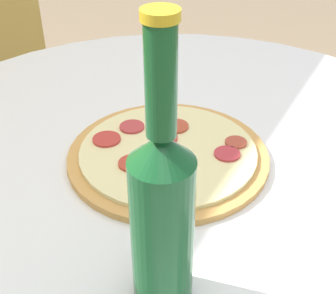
{
  "coord_description": "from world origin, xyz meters",
  "views": [
    {
      "loc": [
        -0.5,
        -0.26,
        1.09
      ],
      "look_at": [
        -0.01,
        0.01,
        0.71
      ],
      "focal_mm": 50.0,
      "sensor_mm": 36.0,
      "label": 1
    }
  ],
  "objects": [
    {
      "name": "table",
      "position": [
        0.0,
        0.0,
        0.53
      ],
      "size": [
        0.98,
        0.98,
        0.69
      ],
      "color": "silver",
      "rests_on": "ground_plane"
    },
    {
      "name": "pizza",
      "position": [
        -0.01,
        0.01,
        0.7
      ],
      "size": [
        0.29,
        0.29,
        0.02
      ],
      "color": "#C68E47",
      "rests_on": "table"
    },
    {
      "name": "beer_bottle",
      "position": [
        -0.22,
        -0.1,
        0.8
      ],
      "size": [
        0.06,
        0.06,
        0.3
      ],
      "color": "#144C23",
      "rests_on": "table"
    }
  ]
}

